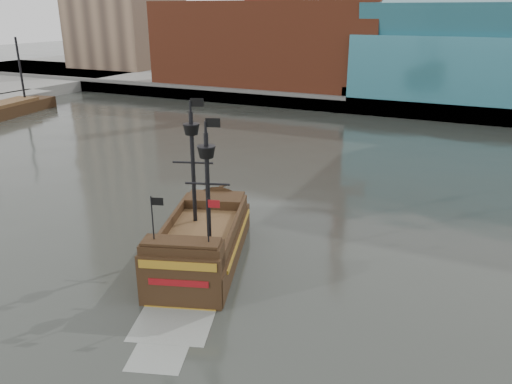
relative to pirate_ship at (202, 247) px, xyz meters
The scene contains 5 objects.
ground 9.70m from the pirate_ship, 91.69° to the right, with size 400.00×400.00×0.00m, color #262924.
promenade_far 82.36m from the pirate_ship, 90.20° to the left, with size 220.00×60.00×2.00m, color slate.
seawall 52.86m from the pirate_ship, 90.31° to the left, with size 220.00×1.00×2.60m, color #4C4C49.
pirate_ship is the anchor object (origin of this frame).
docked_vessel 58.84m from the pirate_ship, 152.12° to the left, with size 7.73×19.75×13.11m.
Camera 1 is at (15.99, -15.20, 15.42)m, focal length 35.00 mm.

